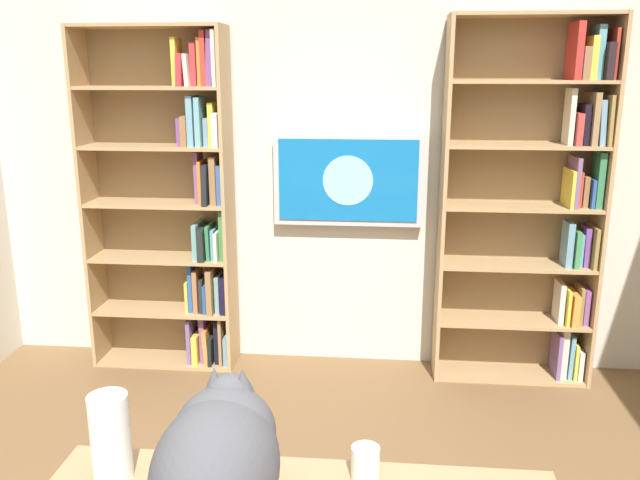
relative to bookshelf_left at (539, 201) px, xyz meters
name	(u,v)px	position (x,y,z in m)	size (l,w,h in m)	color
wall_back	(337,156)	(1.21, -0.17, 0.23)	(4.52, 0.06, 2.70)	beige
bookshelf_left	(539,201)	(0.00, 0.00, 0.00)	(0.94, 0.28, 2.17)	tan
bookshelf_right	(178,205)	(2.19, 0.00, -0.06)	(0.91, 0.28, 2.13)	tan
wall_mounted_tv	(348,180)	(1.14, -0.08, 0.10)	(0.92, 0.07, 0.57)	#B7B7BC
cat	(219,456)	(1.32, 2.48, -0.18)	(0.31, 0.57, 0.35)	#4C4C51
paper_towel_roll	(110,437)	(1.66, 2.34, -0.23)	(0.11, 0.11, 0.25)	white
coffee_mug	(365,463)	(0.96, 2.29, -0.31)	(0.08, 0.08, 0.10)	white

